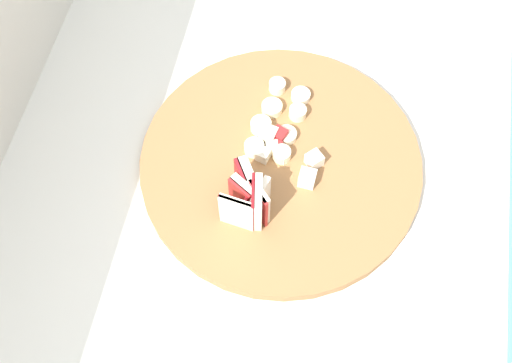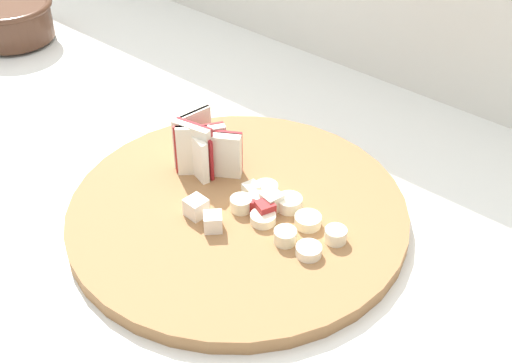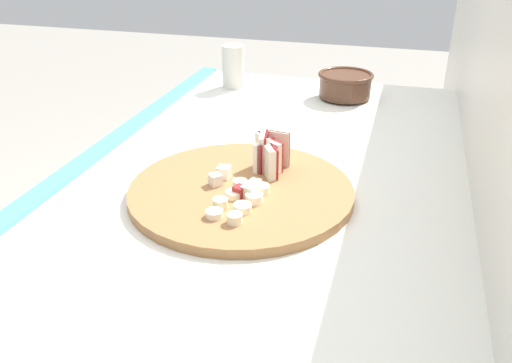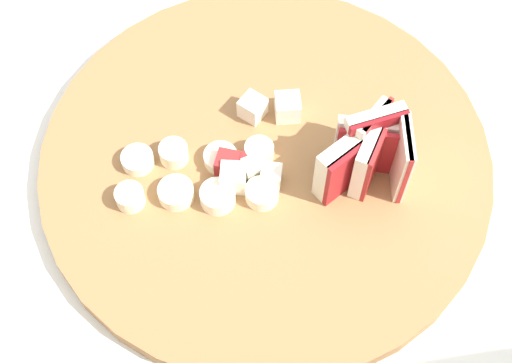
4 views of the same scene
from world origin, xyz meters
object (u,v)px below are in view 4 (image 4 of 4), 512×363
(cutting_board, at_px, (265,161))
(apple_dice_pile, at_px, (255,147))
(apple_wedge_fan, at_px, (368,152))
(banana_slice_rows, at_px, (200,176))

(cutting_board, xyz_separation_m, apple_dice_pile, (0.01, -0.00, 0.02))
(apple_wedge_fan, xyz_separation_m, banana_slice_rows, (0.14, -0.01, -0.02))
(cutting_board, bearing_deg, apple_wedge_fan, 160.51)
(apple_wedge_fan, distance_m, apple_dice_pile, 0.10)
(cutting_board, distance_m, banana_slice_rows, 0.06)
(cutting_board, xyz_separation_m, apple_wedge_fan, (-0.08, 0.03, 0.04))
(cutting_board, bearing_deg, apple_dice_pile, -29.57)
(cutting_board, relative_size, banana_slice_rows, 2.86)
(apple_wedge_fan, height_order, banana_slice_rows, apple_wedge_fan)
(apple_wedge_fan, height_order, apple_dice_pile, apple_wedge_fan)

